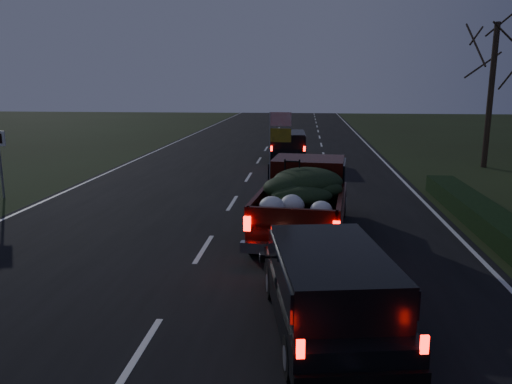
# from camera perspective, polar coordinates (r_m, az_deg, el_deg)

# --- Properties ---
(ground) EXTENTS (120.00, 120.00, 0.00)m
(ground) POSITION_cam_1_polar(r_m,az_deg,el_deg) (12.84, -5.98, -6.55)
(ground) COLOR black
(ground) RESTS_ON ground
(road_asphalt) EXTENTS (14.00, 120.00, 0.02)m
(road_asphalt) POSITION_cam_1_polar(r_m,az_deg,el_deg) (12.83, -5.98, -6.51)
(road_asphalt) COLOR black
(road_asphalt) RESTS_ON ground
(hedge_row) EXTENTS (1.00, 10.00, 0.60)m
(hedge_row) POSITION_cam_1_polar(r_m,az_deg,el_deg) (16.25, 24.48, -2.47)
(hedge_row) COLOR black
(hedge_row) RESTS_ON ground
(bare_tree_far) EXTENTS (3.60, 3.60, 7.00)m
(bare_tree_far) POSITION_cam_1_polar(r_m,az_deg,el_deg) (27.42, 25.55, 13.43)
(bare_tree_far) COLOR black
(bare_tree_far) RESTS_ON ground
(pickup_truck) EXTENTS (2.72, 5.92, 3.01)m
(pickup_truck) POSITION_cam_1_polar(r_m,az_deg,el_deg) (13.95, 5.59, -0.20)
(pickup_truck) COLOR #360B07
(pickup_truck) RESTS_ON ground
(lead_suv) EXTENTS (1.99, 4.49, 1.27)m
(lead_suv) POSITION_cam_1_polar(r_m,az_deg,el_deg) (27.28, 3.67, 5.60)
(lead_suv) COLOR black
(lead_suv) RESTS_ON ground
(rear_suv) EXTENTS (2.46, 4.48, 1.22)m
(rear_suv) POSITION_cam_1_polar(r_m,az_deg,el_deg) (8.44, 8.39, -10.20)
(rear_suv) COLOR black
(rear_suv) RESTS_ON ground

